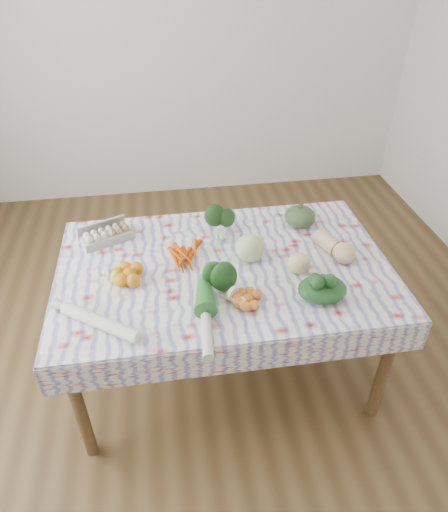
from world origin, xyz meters
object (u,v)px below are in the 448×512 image
Objects in this scene: egg_carton at (107,236)px; butternut_squash at (336,245)px; dining_table at (224,278)px; kabocha_squash at (300,216)px; grapefruit at (299,263)px; cabbage at (250,248)px.

egg_carton is 1.07× the size of butternut_squash.
dining_table is 9.17× the size of kabocha_squash.
kabocha_squash is at bearing 73.00° from grapefruit.
butternut_squash is at bearing -2.95° from cabbage.
kabocha_squash is 1.65× the size of grapefruit.
grapefruit reaches higher than dining_table.
butternut_squash is (1.16, -0.30, 0.02)m from egg_carton.
kabocha_squash is 0.71× the size of butternut_squash.
butternut_squash is (0.10, -0.30, -0.00)m from kabocha_squash.
dining_table is at bearing 159.18° from butternut_squash.
butternut_squash reaches higher than dining_table.
egg_carton is at bearing 156.57° from grapefruit.
kabocha_squash is (0.48, 0.30, 0.14)m from dining_table.
cabbage is at bearing -44.12° from egg_carton.
kabocha_squash is 1.21× the size of cabbage.
cabbage is 0.44m from butternut_squash.
grapefruit is at bearing -107.00° from kabocha_squash.
dining_table is 0.58m from kabocha_squash.
grapefruit is at bearing -31.60° from cabbage.
kabocha_squash is (1.06, 0.00, 0.02)m from egg_carton.
butternut_squash is at bearing -71.49° from kabocha_squash.
cabbage is at bearing -141.06° from kabocha_squash.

